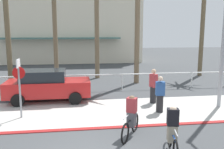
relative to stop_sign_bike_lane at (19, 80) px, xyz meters
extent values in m
plane|color=#424447|center=(2.89, 6.15, -1.68)|extent=(80.00, 80.00, 0.00)
cube|color=beige|center=(2.89, 0.35, -1.67)|extent=(44.00, 4.00, 0.02)
cube|color=maroon|center=(2.89, -1.65, -1.66)|extent=(44.00, 0.24, 0.03)
cube|color=beige|center=(0.63, 23.48, 2.26)|extent=(19.07, 10.66, 7.87)
cube|color=#47706B|center=(0.63, 17.65, 1.32)|extent=(13.35, 1.20, 0.16)
cylinder|color=white|center=(2.89, 4.65, -0.68)|extent=(23.71, 0.08, 0.08)
cylinder|color=white|center=(-1.85, 4.65, -1.18)|extent=(0.08, 0.08, 1.00)
cylinder|color=white|center=(0.52, 4.65, -1.18)|extent=(0.08, 0.08, 1.00)
cylinder|color=white|center=(2.89, 4.65, -1.18)|extent=(0.08, 0.08, 1.00)
cylinder|color=white|center=(5.26, 4.65, -1.18)|extent=(0.08, 0.08, 1.00)
cylinder|color=white|center=(7.63, 4.65, -1.18)|extent=(0.08, 0.08, 1.00)
cylinder|color=white|center=(10.01, 4.65, -1.18)|extent=(0.08, 0.08, 1.00)
cylinder|color=white|center=(12.38, 4.65, -1.18)|extent=(0.08, 0.08, 1.00)
cylinder|color=gray|center=(0.00, 0.00, -0.58)|extent=(0.08, 0.08, 2.20)
cube|color=white|center=(0.00, 0.00, 0.70)|extent=(0.04, 0.56, 0.36)
cylinder|color=red|center=(0.00, 0.00, 0.30)|extent=(0.52, 0.03, 0.52)
cylinder|color=#9EA0A5|center=(9.37, 0.31, 2.07)|extent=(0.18, 0.18, 7.50)
cylinder|color=brown|center=(-2.34, 7.50, 3.09)|extent=(0.36, 0.36, 9.54)
cylinder|color=#756047|center=(0.70, 9.75, 1.84)|extent=(0.36, 0.36, 7.04)
cylinder|color=#756047|center=(3.99, 8.93, 2.37)|extent=(0.36, 0.36, 8.09)
cylinder|color=#756047|center=(6.68, 6.62, 2.75)|extent=(0.36, 0.36, 8.86)
cylinder|color=brown|center=(12.79, 8.93, 2.38)|extent=(0.36, 0.36, 8.12)
cube|color=red|center=(0.89, 2.55, -0.95)|extent=(4.40, 1.80, 0.80)
cube|color=#1E2328|center=(0.64, 2.55, -0.27)|extent=(2.29, 1.58, 0.56)
cylinder|color=black|center=(2.30, 3.45, -1.35)|extent=(0.66, 0.22, 0.66)
cylinder|color=black|center=(2.30, 1.65, -1.35)|extent=(0.66, 0.22, 0.66)
cylinder|color=black|center=(-0.52, 3.45, -1.35)|extent=(0.66, 0.22, 0.66)
cylinder|color=black|center=(-0.52, 1.65, -1.35)|extent=(0.66, 0.22, 0.66)
torus|color=black|center=(4.00, -3.00, -1.35)|extent=(0.42, 0.65, 0.72)
torus|color=black|center=(4.56, -2.06, -1.35)|extent=(0.42, 0.65, 0.72)
cylinder|color=black|center=(4.39, -2.35, -1.20)|extent=(0.40, 0.62, 0.35)
cylinder|color=black|center=(4.12, -2.80, -1.06)|extent=(0.24, 0.35, 0.07)
cylinder|color=black|center=(4.34, -2.43, -1.13)|extent=(0.05, 0.05, 0.44)
cylinder|color=silver|center=(4.02, -2.96, -0.80)|extent=(0.29, 0.45, 0.04)
cube|color=#4C4C51|center=(4.34, -2.43, -1.07)|extent=(0.40, 0.42, 0.52)
cube|color=#A33338|center=(4.34, -2.43, -0.55)|extent=(0.43, 0.40, 0.52)
sphere|color=brown|center=(4.34, -2.43, -0.32)|extent=(0.22, 0.22, 0.22)
torus|color=black|center=(5.40, -3.40, -1.35)|extent=(0.21, 0.72, 0.72)
cylinder|color=#2851A8|center=(5.33, -3.73, -1.20)|extent=(0.19, 0.69, 0.35)
cylinder|color=#2851A8|center=(5.21, -4.24, -1.06)|extent=(0.13, 0.38, 0.07)
cylinder|color=#2851A8|center=(5.31, -3.82, -1.13)|extent=(0.05, 0.05, 0.44)
cylinder|color=silver|center=(5.17, -4.43, -0.80)|extent=(0.14, 0.50, 0.04)
cube|color=gray|center=(5.31, -3.82, -1.07)|extent=(0.34, 0.37, 0.52)
cube|color=black|center=(5.31, -3.82, -0.55)|extent=(0.39, 0.33, 0.52)
sphere|color=beige|center=(5.31, -3.82, -0.32)|extent=(0.22, 0.22, 0.22)
cylinder|color=#232326|center=(6.17, -0.10, -1.27)|extent=(0.36, 0.36, 0.82)
cube|color=#2D5699|center=(6.17, -0.10, -0.55)|extent=(0.43, 0.31, 0.63)
sphere|color=beige|center=(6.17, -0.10, -0.09)|extent=(0.22, 0.22, 0.22)
cylinder|color=#232326|center=(6.32, 1.39, -1.24)|extent=(0.41, 0.41, 0.87)
cube|color=#A33338|center=(6.32, 1.39, -0.47)|extent=(0.38, 0.46, 0.67)
sphere|color=#D6A884|center=(6.32, 1.39, 0.01)|extent=(0.24, 0.24, 0.24)
camera|label=1|loc=(2.51, -10.60, 1.99)|focal=39.32mm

